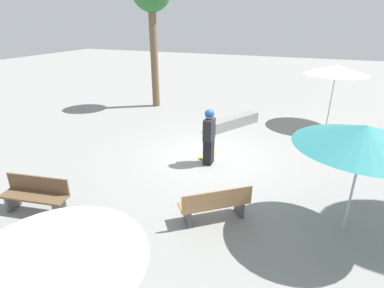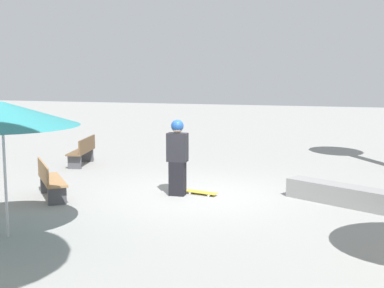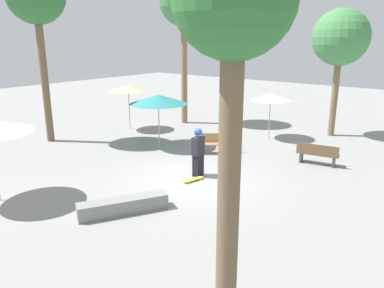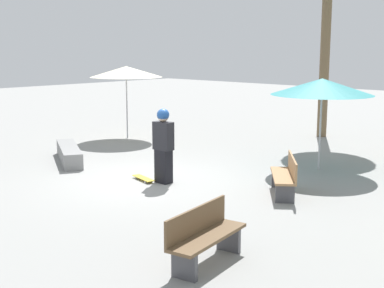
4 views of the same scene
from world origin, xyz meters
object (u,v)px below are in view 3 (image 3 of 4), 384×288
at_px(bench_near, 317,154).
at_px(skateboard, 193,179).
at_px(concrete_ledge, 123,206).
at_px(skater_main, 198,151).
at_px(shade_umbrella_teal, 158,99).
at_px(palm_tree_center_left, 234,19).
at_px(shade_umbrella_tan, 128,88).
at_px(shade_umbrella_white, 271,97).
at_px(palm_tree_right, 341,38).
at_px(palm_tree_far_back, 184,3).
at_px(bench_far, 216,144).

bearing_deg(bench_near, skateboard, -131.52).
bearing_deg(concrete_ledge, skater_main, -87.76).
height_order(skateboard, shade_umbrella_teal, shade_umbrella_teal).
bearing_deg(skater_main, skateboard, 18.12).
distance_m(concrete_ledge, palm_tree_center_left, 6.96).
relative_size(skater_main, shade_umbrella_tan, 0.74).
height_order(shade_umbrella_white, palm_tree_right, palm_tree_right).
distance_m(concrete_ledge, palm_tree_far_back, 13.56).
height_order(skater_main, concrete_ledge, skater_main).
distance_m(bench_far, palm_tree_far_back, 8.81).
bearing_deg(shade_umbrella_tan, palm_tree_center_left, 143.95).
relative_size(skater_main, palm_tree_right, 0.29).
xyz_separation_m(bench_near, shade_umbrella_tan, (10.24, 0.53, 1.83)).
bearing_deg(concrete_ledge, bench_far, -79.08).
height_order(shade_umbrella_tan, palm_tree_far_back, palm_tree_far_back).
xyz_separation_m(concrete_ledge, shade_umbrella_tan, (7.47, -7.08, 2.04)).
bearing_deg(palm_tree_right, shade_umbrella_white, 48.02).
height_order(concrete_ledge, shade_umbrella_white, shade_umbrella_white).
bearing_deg(palm_tree_center_left, skater_main, -48.61).
relative_size(skater_main, concrete_ledge, 0.71).
height_order(skater_main, palm_tree_right, palm_tree_right).
height_order(concrete_ledge, palm_tree_center_left, palm_tree_center_left).
distance_m(shade_umbrella_white, palm_tree_center_left, 13.30).
xyz_separation_m(skateboard, palm_tree_right, (-1.58, -9.42, 4.75)).
xyz_separation_m(skater_main, shade_umbrella_tan, (7.32, -3.38, 1.29)).
bearing_deg(skateboard, bench_far, -144.80).
bearing_deg(shade_umbrella_teal, palm_tree_right, -128.67).
bearing_deg(skateboard, shade_umbrella_teal, -108.53).
xyz_separation_m(skateboard, bench_near, (-2.73, -4.43, 0.37)).
relative_size(shade_umbrella_tan, palm_tree_center_left, 0.38).
relative_size(skater_main, palm_tree_center_left, 0.28).
height_order(concrete_ledge, bench_far, bench_far).
height_order(skateboard, palm_tree_right, palm_tree_right).
xyz_separation_m(bench_near, palm_tree_right, (1.15, -4.99, 4.38)).
distance_m(concrete_ledge, bench_far, 6.52).
bearing_deg(skater_main, concrete_ledge, 0.51).
relative_size(bench_far, palm_tree_center_left, 0.24).
height_order(shade_umbrella_teal, palm_tree_right, palm_tree_right).
distance_m(skateboard, palm_tree_far_back, 11.46).
bearing_deg(palm_tree_right, palm_tree_center_left, 101.88).
relative_size(skateboard, shade_umbrella_tan, 0.34).
height_order(concrete_ledge, shade_umbrella_teal, shade_umbrella_teal).
height_order(concrete_ledge, bench_near, bench_near).
relative_size(concrete_ledge, shade_umbrella_white, 1.11).
xyz_separation_m(skater_main, bench_far, (1.09, -2.70, -0.53)).
xyz_separation_m(bench_far, shade_umbrella_white, (-0.61, -3.71, 1.64)).
xyz_separation_m(shade_umbrella_tan, palm_tree_far_back, (-1.29, -3.13, 4.39)).
distance_m(skater_main, skateboard, 1.05).
xyz_separation_m(shade_umbrella_teal, palm_tree_far_back, (2.25, -4.55, 4.46)).
xyz_separation_m(skateboard, shade_umbrella_white, (0.67, -6.92, 2.01)).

